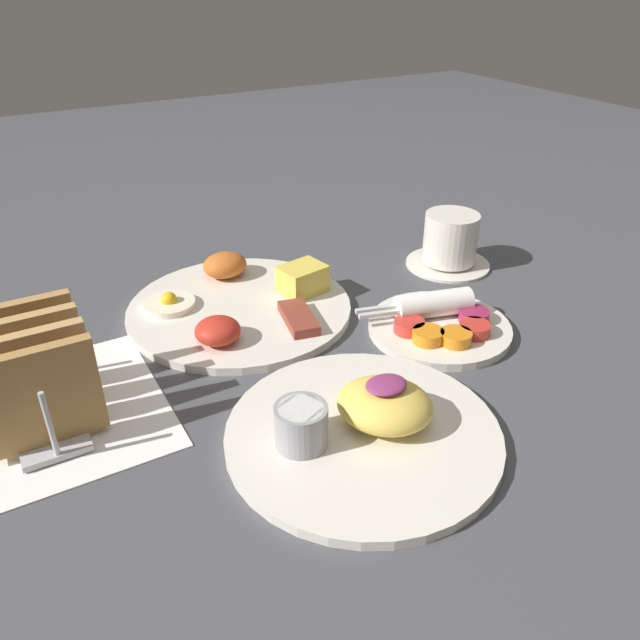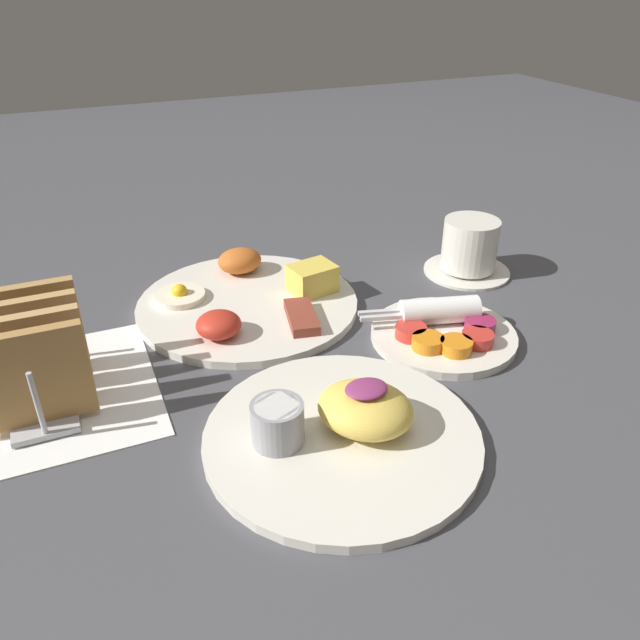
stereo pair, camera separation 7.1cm
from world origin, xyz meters
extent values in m
plane|color=#47474C|center=(0.00, 0.00, 0.00)|extent=(3.00, 3.00, 0.00)
cube|color=white|center=(-0.24, 0.06, 0.00)|extent=(0.22, 0.22, 0.00)
cylinder|color=silver|center=(0.01, 0.16, 0.01)|extent=(0.28, 0.28, 0.01)
cube|color=#E5C64C|center=(0.10, 0.15, 0.03)|extent=(0.06, 0.05, 0.04)
ellipsoid|color=#C66023|center=(0.03, 0.24, 0.03)|extent=(0.06, 0.05, 0.03)
cylinder|color=#F4EACC|center=(-0.07, 0.19, 0.01)|extent=(0.06, 0.06, 0.01)
sphere|color=yellow|center=(-0.07, 0.19, 0.02)|extent=(0.02, 0.02, 0.02)
ellipsoid|color=red|center=(-0.04, 0.09, 0.02)|extent=(0.05, 0.05, 0.03)
cube|color=brown|center=(0.05, 0.08, 0.02)|extent=(0.05, 0.08, 0.01)
cylinder|color=silver|center=(0.20, -0.01, 0.01)|extent=(0.17, 0.17, 0.01)
cylinder|color=red|center=(0.16, 0.00, 0.02)|extent=(0.04, 0.04, 0.01)
cylinder|color=orange|center=(0.16, -0.03, 0.02)|extent=(0.04, 0.04, 0.01)
cylinder|color=orange|center=(0.19, -0.05, 0.02)|extent=(0.04, 0.04, 0.01)
cylinder|color=red|center=(0.22, -0.04, 0.02)|extent=(0.04, 0.04, 0.01)
cylinder|color=#99234C|center=(0.24, -0.02, 0.02)|extent=(0.04, 0.04, 0.01)
cylinder|color=white|center=(0.20, 0.02, 0.03)|extent=(0.10, 0.06, 0.03)
cube|color=silver|center=(0.13, 0.03, 0.03)|extent=(0.05, 0.02, 0.00)
cube|color=silver|center=(0.14, 0.04, 0.03)|extent=(0.05, 0.02, 0.00)
cylinder|color=silver|center=(0.01, -0.12, 0.01)|extent=(0.26, 0.26, 0.01)
ellipsoid|color=#EAC651|center=(0.04, -0.12, 0.03)|extent=(0.12, 0.12, 0.04)
ellipsoid|color=#8C3366|center=(0.04, -0.12, 0.05)|extent=(0.04, 0.03, 0.01)
cylinder|color=#99999E|center=(-0.04, -0.11, 0.03)|extent=(0.05, 0.05, 0.04)
cylinder|color=white|center=(-0.04, -0.11, 0.05)|extent=(0.04, 0.04, 0.01)
cube|color=#B7B7BC|center=(-0.24, 0.06, 0.01)|extent=(0.06, 0.15, 0.01)
cube|color=#A87A42|center=(-0.24, 0.01, 0.06)|extent=(0.10, 0.01, 0.10)
cube|color=tan|center=(-0.24, 0.04, 0.06)|extent=(0.10, 0.01, 0.10)
cube|color=tan|center=(-0.24, 0.07, 0.06)|extent=(0.10, 0.01, 0.10)
cube|color=#AE8048|center=(-0.24, 0.11, 0.06)|extent=(0.10, 0.01, 0.10)
cylinder|color=#B7B7BC|center=(-0.24, -0.01, 0.04)|extent=(0.01, 0.01, 0.07)
cylinder|color=#B7B7BC|center=(-0.24, 0.13, 0.04)|extent=(0.01, 0.01, 0.07)
cylinder|color=silver|center=(0.33, 0.13, 0.00)|extent=(0.12, 0.12, 0.01)
cylinder|color=silver|center=(0.33, 0.13, 0.04)|extent=(0.08, 0.08, 0.07)
cylinder|color=#381E0F|center=(0.33, 0.13, 0.07)|extent=(0.06, 0.06, 0.01)
camera|label=1|loc=(-0.24, -0.49, 0.39)|focal=35.00mm
camera|label=2|loc=(-0.18, -0.52, 0.39)|focal=35.00mm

